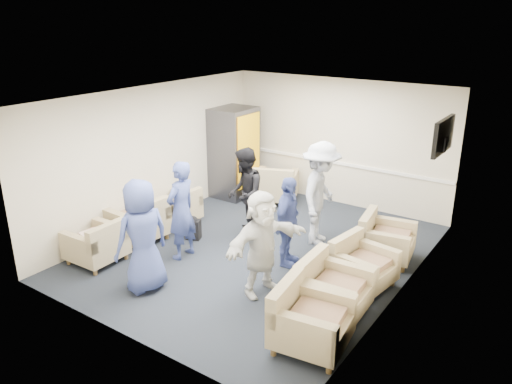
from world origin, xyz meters
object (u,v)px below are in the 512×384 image
Objects in this scene: armchair_left_mid at (140,223)px; armchair_left_far at (178,209)px; person_front_right at (262,243)px; armchair_right_midfar at (361,266)px; armchair_right_near at (307,322)px; person_mid_left at (181,210)px; person_back_right at (321,194)px; person_front_left at (142,236)px; vending_machine at (234,152)px; armchair_right_midnear at (330,291)px; person_back_left at (245,194)px; person_mid_right at (288,222)px; armchair_left_near at (98,245)px; armchair_corner at (275,187)px; armchair_right_far at (384,240)px.

armchair_left_mid is 0.98m from armchair_left_far.
armchair_right_midfar is at bearing -33.34° from person_front_right.
armchair_right_near is at bearing 64.97° from armchair_left_far.
person_back_right is (1.65, 1.82, 0.09)m from person_mid_left.
person_mid_left is at bearing -153.21° from person_front_left.
vending_machine reaches higher than armchair_right_midfar.
armchair_right_midnear is 0.53× the size of person_back_left.
armchair_left_mid is at bearing 85.20° from armchair_right_midnear.
person_front_left is at bearing 142.12° from person_back_right.
vending_machine is at bearing 39.92° from person_mid_right.
armchair_right_midnear is at bearing 29.51° from person_back_left.
armchair_left_mid is at bearing 68.79° from armchair_right_near.
armchair_left_near is 1.06× the size of armchair_left_far.
person_back_left is 1.12× the size of person_mid_right.
person_back_left reaches higher than armchair_left_mid.
armchair_right_near is 0.84× the size of armchair_corner.
armchair_right_far is 1.34m from person_back_right.
armchair_left_near is at bearing 99.56° from armchair_right_midnear.
armchair_left_far is at bearing -110.62° from person_back_left.
person_front_left is at bearing 108.02° from armchair_right_midnear.
person_back_right is at bearing -13.02° from person_mid_right.
person_back_left is at bearing -48.42° from vending_machine.
vending_machine is 3.20m from person_mid_left.
person_mid_left is 1.79m from person_mid_right.
person_back_right reaches higher than armchair_right_far.
person_front_right is (-1.09, -2.06, 0.46)m from armchair_right_far.
person_mid_right reaches higher than armchair_corner.
armchair_right_near is 2.21m from person_mid_right.
armchair_corner is (-3.06, 4.06, 0.01)m from armchair_right_near.
armchair_right_far is at bearing 10.34° from armchair_right_midfar.
armchair_left_near is 4.01m from vending_machine.
person_back_right is (2.65, 2.79, 0.61)m from armchair_left_near.
armchair_right_far is at bearing 124.99° from armchair_left_near.
armchair_corner reaches higher than armchair_left_mid.
person_front_left is 1.14× the size of person_mid_right.
person_back_right reaches higher than armchair_right_midfar.
person_front_left is (1.39, -4.10, -0.14)m from vending_machine.
person_back_right reaches higher than armchair_left_mid.
person_mid_right is at bearing 122.16° from armchair_left_near.
armchair_left_far is 0.42× the size of person_back_right.
armchair_left_near is 3.93m from armchair_right_midnear.
vending_machine reaches higher than armchair_right_near.
armchair_left_far is at bearing 93.50° from armchair_right_far.
person_front_left is (-2.59, -2.98, 0.53)m from armchair_right_far.
armchair_left_mid is at bearing 109.93° from armchair_right_midfar.
person_front_right is (1.76, -0.19, -0.05)m from person_mid_left.
person_mid_right is (1.61, 0.76, -0.09)m from person_mid_left.
armchair_left_mid reaches higher than armchair_left_far.
person_mid_left is (-2.89, -0.82, 0.53)m from armchair_right_midfar.
person_front_left reaches higher than armchair_right_midfar.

